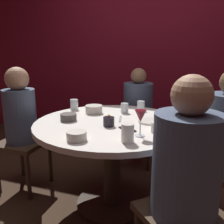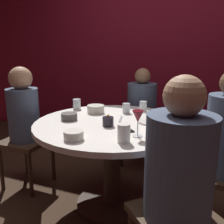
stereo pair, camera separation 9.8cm
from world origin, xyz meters
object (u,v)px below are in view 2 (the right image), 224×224
(bowl_salad_center, at_px, (74,135))
(cup_center_front, at_px, (126,108))
(seated_diner_front_right, at_px, (179,168))
(bowl_small_white, at_px, (96,109))
(bowl_sauce_side, at_px, (69,116))
(bowl_serving_large, at_px, (161,128))
(cup_by_right_diner, at_px, (143,106))
(seated_diner_back, at_px, (142,106))
(cell_phone, at_px, (126,129))
(cup_near_candle, at_px, (124,133))
(cup_by_left_diner, at_px, (77,104))
(dining_table, at_px, (112,142))
(wine_glass, at_px, (138,118))
(seated_diner_left, at_px, (24,114))
(candle_holder, at_px, (108,121))
(dinner_plate, at_px, (151,122))

(bowl_salad_center, xyz_separation_m, cup_center_front, (0.09, 0.77, 0.02))
(seated_diner_front_right, distance_m, bowl_small_white, 1.17)
(bowl_sauce_side, bearing_deg, seated_diner_front_right, -28.99)
(bowl_serving_large, relative_size, bowl_salad_center, 1.22)
(cup_by_right_diner, xyz_separation_m, cup_center_front, (-0.12, -0.13, -0.00))
(seated_diner_back, xyz_separation_m, cell_phone, (0.17, -1.04, 0.06))
(cell_phone, distance_m, bowl_sauce_side, 0.52)
(bowl_serving_large, relative_size, cup_near_candle, 1.33)
(seated_diner_back, distance_m, cup_near_candle, 1.29)
(cup_by_left_diner, bearing_deg, dining_table, -30.18)
(dining_table, height_order, bowl_serving_large, bowl_serving_large)
(dining_table, distance_m, cup_by_left_diner, 0.59)
(bowl_sauce_side, height_order, cup_center_front, cup_center_front)
(bowl_serving_large, relative_size, bowl_small_white, 1.02)
(bowl_serving_large, relative_size, cup_by_left_diner, 1.59)
(bowl_sauce_side, height_order, cup_near_candle, cup_near_candle)
(cell_phone, distance_m, bowl_serving_large, 0.25)
(bowl_salad_center, bearing_deg, bowl_small_white, 104.20)
(bowl_small_white, bearing_deg, bowl_sauce_side, -108.72)
(bowl_sauce_side, relative_size, cup_by_right_diner, 1.45)
(cup_near_candle, distance_m, cup_by_left_diner, 0.97)
(wine_glass, height_order, cup_center_front, wine_glass)
(cup_near_candle, bearing_deg, bowl_salad_center, -166.64)
(seated_diner_front_right, relative_size, bowl_sauce_side, 9.10)
(bowl_salad_center, distance_m, cup_near_candle, 0.32)
(seated_diner_front_right, bearing_deg, cup_by_right_diner, -20.85)
(seated_diner_left, xyz_separation_m, cup_by_left_diner, (0.40, 0.28, 0.07))
(cup_near_candle, xyz_separation_m, cup_by_right_diner, (-0.11, 0.83, -0.01))
(seated_diner_left, height_order, wine_glass, seated_diner_left)
(bowl_salad_center, height_order, cup_by_left_diner, cup_by_left_diner)
(candle_holder, height_order, bowl_sauce_side, candle_holder)
(cup_center_front, bearing_deg, cup_by_right_diner, 47.77)
(seated_diner_left, bearing_deg, seated_diner_back, 45.02)
(seated_diner_front_right, distance_m, cup_near_candle, 0.43)
(bowl_serving_large, distance_m, cup_center_front, 0.60)
(bowl_serving_large, bearing_deg, seated_diner_left, 174.08)
(cup_center_front, bearing_deg, bowl_salad_center, -96.41)
(seated_diner_left, distance_m, candle_holder, 0.90)
(cup_center_front, bearing_deg, bowl_sauce_side, -132.48)
(seated_diner_back, xyz_separation_m, cup_by_right_diner, (0.13, -0.44, 0.10))
(seated_diner_left, height_order, cup_by_right_diner, seated_diner_left)
(seated_diner_left, bearing_deg, dining_table, 0.00)
(cup_by_right_diner, bearing_deg, wine_glass, -77.63)
(bowl_small_white, xyz_separation_m, bowl_sauce_side, (-0.10, -0.29, -0.01))
(seated_diner_front_right, distance_m, bowl_serving_large, 0.50)
(cell_phone, relative_size, cup_by_left_diner, 1.44)
(dinner_plate, bearing_deg, dining_table, -161.54)
(wine_glass, xyz_separation_m, bowl_sauce_side, (-0.63, 0.18, -0.10))
(dining_table, bearing_deg, cup_by_right_diner, 73.58)
(cell_phone, height_order, bowl_sauce_side, bowl_sauce_side)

